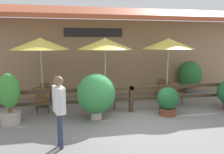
{
  "coord_description": "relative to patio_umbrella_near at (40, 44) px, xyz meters",
  "views": [
    {
      "loc": [
        -2.17,
        -6.44,
        2.52
      ],
      "look_at": [
        -0.64,
        1.42,
        1.26
      ],
      "focal_mm": 35.0,
      "sensor_mm": 36.0,
      "label": 1
    }
  ],
  "objects": [
    {
      "name": "ground_plane",
      "position": [
        3.25,
        -2.38,
        -2.48
      ],
      "size": [
        60.0,
        60.0,
        0.0
      ],
      "primitive_type": "plane",
      "color": "slate"
    },
    {
      "name": "building_facade",
      "position": [
        3.25,
        1.73,
        -0.32
      ],
      "size": [
        14.28,
        1.49,
        4.23
      ],
      "color": "#997A56",
      "rests_on": "ground"
    },
    {
      "name": "patio_railing",
      "position": [
        3.25,
        -1.33,
        -1.79
      ],
      "size": [
        10.4,
        0.14,
        0.95
      ],
      "color": "#3D2D1E",
      "rests_on": "ground"
    },
    {
      "name": "patio_umbrella_near",
      "position": [
        0.0,
        0.0,
        0.0
      ],
      "size": [
        2.22,
        2.22,
        2.75
      ],
      "color": "#B7B2A8",
      "rests_on": "ground"
    },
    {
      "name": "dining_table_near",
      "position": [
        0.0,
        0.0,
        -1.9
      ],
      "size": [
        0.82,
        0.82,
        0.73
      ],
      "color": "#4C3826",
      "rests_on": "ground"
    },
    {
      "name": "chair_near_streetside",
      "position": [
        0.02,
        -0.65,
        -2.0
      ],
      "size": [
        0.51,
        0.51,
        0.86
      ],
      "rotation": [
        0.0,
        0.0,
        0.25
      ],
      "color": "brown",
      "rests_on": "ground"
    },
    {
      "name": "chair_near_wallside",
      "position": [
        0.03,
        0.65,
        -2.0
      ],
      "size": [
        0.43,
        0.43,
        0.86
      ],
      "rotation": [
        0.0,
        0.0,
        3.16
      ],
      "color": "brown",
      "rests_on": "ground"
    },
    {
      "name": "patio_umbrella_middle",
      "position": [
        2.49,
        -0.08,
        0.0
      ],
      "size": [
        2.22,
        2.22,
        2.75
      ],
      "color": "#B7B2A8",
      "rests_on": "ground"
    },
    {
      "name": "dining_table_middle",
      "position": [
        2.49,
        -0.08,
        -1.9
      ],
      "size": [
        0.82,
        0.82,
        0.73
      ],
      "color": "#4C3826",
      "rests_on": "ground"
    },
    {
      "name": "chair_middle_streetside",
      "position": [
        2.48,
        -0.74,
        -2.0
      ],
      "size": [
        0.5,
        0.5,
        0.86
      ],
      "rotation": [
        0.0,
        0.0,
        0.21
      ],
      "color": "brown",
      "rests_on": "ground"
    },
    {
      "name": "chair_middle_wallside",
      "position": [
        2.42,
        0.58,
        -2.0
      ],
      "size": [
        0.49,
        0.49,
        0.86
      ],
      "rotation": [
        0.0,
        0.0,
        2.97
      ],
      "color": "brown",
      "rests_on": "ground"
    },
    {
      "name": "patio_umbrella_far",
      "position": [
        5.26,
        -0.02,
        0.0
      ],
      "size": [
        2.22,
        2.22,
        2.75
      ],
      "color": "#B7B2A8",
      "rests_on": "ground"
    },
    {
      "name": "dining_table_far",
      "position": [
        5.26,
        -0.02,
        -1.9
      ],
      "size": [
        0.82,
        0.82,
        0.73
      ],
      "color": "#4C3826",
      "rests_on": "ground"
    },
    {
      "name": "chair_far_streetside",
      "position": [
        5.32,
        -0.67,
        -2.0
      ],
      "size": [
        0.44,
        0.44,
        0.86
      ],
      "rotation": [
        0.0,
        0.0,
        0.06
      ],
      "color": "brown",
      "rests_on": "ground"
    },
    {
      "name": "chair_far_wallside",
      "position": [
        5.25,
        0.64,
        -2.0
      ],
      "size": [
        0.5,
        0.5,
        0.86
      ],
      "rotation": [
        0.0,
        0.0,
        2.94
      ],
      "color": "brown",
      "rests_on": "ground"
    },
    {
      "name": "potted_plant_small_flowering",
      "position": [
        1.91,
        -1.84,
        -1.63
      ],
      "size": [
        1.26,
        1.14,
        1.53
      ],
      "color": "#B7AD99",
      "rests_on": "ground"
    },
    {
      "name": "potted_plant_tall_tropical",
      "position": [
        -0.79,
        -1.74,
        -1.64
      ],
      "size": [
        0.66,
        0.64,
        1.61
      ],
      "color": "#B7AD99",
      "rests_on": "ground"
    },
    {
      "name": "potted_plant_corner_fern",
      "position": [
        4.42,
        -1.91,
        -1.97
      ],
      "size": [
        0.76,
        0.69,
        1.0
      ],
      "color": "brown",
      "rests_on": "ground"
    },
    {
      "name": "potted_plant_broad_leaf",
      "position": [
        7.06,
        1.17,
        -1.61
      ],
      "size": [
        1.19,
        1.07,
        1.6
      ],
      "color": "#564C47",
      "rests_on": "ground"
    },
    {
      "name": "pedestrian",
      "position": [
        0.81,
        -3.67,
        -1.35
      ],
      "size": [
        0.33,
        0.6,
        1.76
      ],
      "rotation": [
        0.0,
        0.0,
        -1.32
      ],
      "color": "#2D334C",
      "rests_on": "ground"
    }
  ]
}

